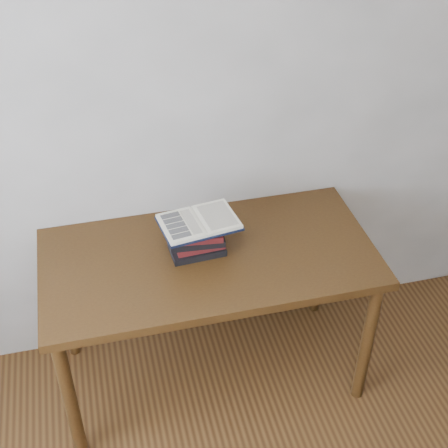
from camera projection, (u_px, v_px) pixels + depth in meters
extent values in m
cube|color=silver|center=(166.00, 115.00, 2.70)|extent=(3.50, 0.04, 2.60)
cube|color=#412910|center=(209.00, 258.00, 2.76)|extent=(1.47, 0.74, 0.04)
cylinder|color=#412910|center=(70.00, 400.00, 2.63)|extent=(0.06, 0.06, 0.75)
cylinder|color=#412910|center=(367.00, 342.00, 2.89)|extent=(0.06, 0.06, 0.75)
cylinder|color=#412910|center=(64.00, 300.00, 3.11)|extent=(0.06, 0.06, 0.75)
cylinder|color=#412910|center=(320.00, 258.00, 3.36)|extent=(0.06, 0.06, 0.75)
cube|color=black|center=(197.00, 249.00, 2.75)|extent=(0.24, 0.16, 0.03)
cube|color=maroon|center=(198.00, 241.00, 2.75)|extent=(0.22, 0.15, 0.03)
cube|color=black|center=(196.00, 236.00, 2.73)|extent=(0.25, 0.18, 0.03)
cube|color=maroon|center=(195.00, 232.00, 2.70)|extent=(0.25, 0.17, 0.03)
cube|color=#957C4D|center=(196.00, 224.00, 2.70)|extent=(0.23, 0.17, 0.03)
cube|color=black|center=(199.00, 223.00, 2.68)|extent=(0.36, 0.27, 0.01)
cube|color=silver|center=(181.00, 226.00, 2.64)|extent=(0.19, 0.24, 0.01)
cube|color=silver|center=(217.00, 217.00, 2.69)|extent=(0.19, 0.24, 0.01)
cylinder|color=silver|center=(199.00, 222.00, 2.67)|extent=(0.04, 0.22, 0.01)
cube|color=black|center=(170.00, 215.00, 2.69)|extent=(0.09, 0.04, 0.00)
cube|color=black|center=(173.00, 220.00, 2.66)|extent=(0.09, 0.04, 0.00)
cube|color=black|center=(176.00, 225.00, 2.63)|extent=(0.09, 0.04, 0.00)
cube|color=black|center=(179.00, 230.00, 2.61)|extent=(0.09, 0.04, 0.00)
cube|color=black|center=(181.00, 235.00, 2.58)|extent=(0.09, 0.04, 0.00)
cube|color=silver|center=(191.00, 222.00, 2.65)|extent=(0.07, 0.18, 0.00)
cube|color=silver|center=(217.00, 215.00, 2.69)|extent=(0.15, 0.20, 0.00)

